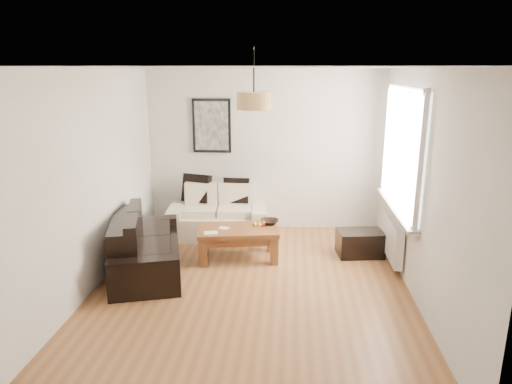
# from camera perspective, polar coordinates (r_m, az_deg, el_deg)

# --- Properties ---
(floor) EXTENTS (4.50, 4.50, 0.00)m
(floor) POSITION_cam_1_polar(r_m,az_deg,el_deg) (5.66, -0.50, -11.93)
(floor) COLOR brown
(floor) RESTS_ON ground
(ceiling) EXTENTS (3.80, 4.50, 0.00)m
(ceiling) POSITION_cam_1_polar(r_m,az_deg,el_deg) (5.04, -0.57, 15.42)
(ceiling) COLOR white
(ceiling) RESTS_ON floor
(wall_back) EXTENTS (3.80, 0.04, 2.60)m
(wall_back) POSITION_cam_1_polar(r_m,az_deg,el_deg) (7.39, 1.04, 5.22)
(wall_back) COLOR silver
(wall_back) RESTS_ON floor
(wall_front) EXTENTS (3.80, 0.04, 2.60)m
(wall_front) POSITION_cam_1_polar(r_m,az_deg,el_deg) (3.08, -4.35, -9.40)
(wall_front) COLOR silver
(wall_front) RESTS_ON floor
(wall_left) EXTENTS (0.04, 4.50, 2.60)m
(wall_left) POSITION_cam_1_polar(r_m,az_deg,el_deg) (5.69, -19.98, 1.26)
(wall_left) COLOR silver
(wall_left) RESTS_ON floor
(wall_right) EXTENTS (0.04, 4.50, 2.60)m
(wall_right) POSITION_cam_1_polar(r_m,az_deg,el_deg) (5.37, 20.09, 0.47)
(wall_right) COLOR silver
(wall_right) RESTS_ON floor
(window_bay) EXTENTS (0.14, 1.90, 1.60)m
(window_bay) POSITION_cam_1_polar(r_m,az_deg,el_deg) (6.06, 18.05, 5.14)
(window_bay) COLOR white
(window_bay) RESTS_ON wall_right
(radiator) EXTENTS (0.10, 0.90, 0.52)m
(radiator) POSITION_cam_1_polar(r_m,az_deg,el_deg) (6.36, 16.80, -5.71)
(radiator) COLOR white
(radiator) RESTS_ON wall_right
(poster) EXTENTS (0.62, 0.04, 0.87)m
(poster) POSITION_cam_1_polar(r_m,az_deg,el_deg) (7.40, -5.61, 8.30)
(poster) COLOR black
(poster) RESTS_ON wall_back
(pendant_shade) EXTENTS (0.40, 0.40, 0.20)m
(pendant_shade) POSITION_cam_1_polar(r_m,az_deg,el_deg) (5.35, -0.27, 11.44)
(pendant_shade) COLOR tan
(pendant_shade) RESTS_ON ceiling
(loveseat_cream) EXTENTS (1.59, 0.95, 0.76)m
(loveseat_cream) POSITION_cam_1_polar(r_m,az_deg,el_deg) (7.24, -4.82, -2.56)
(loveseat_cream) COLOR beige
(loveseat_cream) RESTS_ON floor
(sofa_leather) EXTENTS (1.26, 1.87, 0.74)m
(sofa_leather) POSITION_cam_1_polar(r_m,az_deg,el_deg) (6.13, -13.69, -6.39)
(sofa_leather) COLOR black
(sofa_leather) RESTS_ON floor
(coffee_table) EXTENTS (1.18, 0.75, 0.45)m
(coffee_table) POSITION_cam_1_polar(r_m,az_deg,el_deg) (6.38, -2.26, -6.48)
(coffee_table) COLOR brown
(coffee_table) RESTS_ON floor
(ottoman) EXTENTS (0.68, 0.49, 0.36)m
(ottoman) POSITION_cam_1_polar(r_m,az_deg,el_deg) (6.67, 12.97, -6.31)
(ottoman) COLOR black
(ottoman) RESTS_ON floor
(cushion_left) EXTENTS (0.48, 0.26, 0.46)m
(cushion_left) POSITION_cam_1_polar(r_m,az_deg,el_deg) (7.39, -7.50, 0.47)
(cushion_left) COLOR black
(cushion_left) RESTS_ON loveseat_cream
(cushion_right) EXTENTS (0.41, 0.14, 0.41)m
(cushion_right) POSITION_cam_1_polar(r_m,az_deg,el_deg) (7.28, -2.50, 0.19)
(cushion_right) COLOR black
(cushion_right) RESTS_ON loveseat_cream
(fruit_bowl) EXTENTS (0.27, 0.27, 0.06)m
(fruit_bowl) POSITION_cam_1_polar(r_m,az_deg,el_deg) (6.45, 1.71, -3.79)
(fruit_bowl) COLOR black
(fruit_bowl) RESTS_ON coffee_table
(orange_a) EXTENTS (0.07, 0.07, 0.06)m
(orange_a) POSITION_cam_1_polar(r_m,az_deg,el_deg) (6.33, 0.39, -4.09)
(orange_a) COLOR #FFA015
(orange_a) RESTS_ON fruit_bowl
(orange_b) EXTENTS (0.08, 0.08, 0.07)m
(orange_b) POSITION_cam_1_polar(r_m,az_deg,el_deg) (6.36, 0.95, -3.99)
(orange_b) COLOR #DC4812
(orange_b) RESTS_ON fruit_bowl
(orange_c) EXTENTS (0.07, 0.07, 0.07)m
(orange_c) POSITION_cam_1_polar(r_m,az_deg,el_deg) (6.33, -0.18, -4.07)
(orange_c) COLOR orange
(orange_c) RESTS_ON fruit_bowl
(papers) EXTENTS (0.21, 0.17, 0.01)m
(papers) POSITION_cam_1_polar(r_m,az_deg,el_deg) (6.15, -5.72, -5.12)
(papers) COLOR white
(papers) RESTS_ON coffee_table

